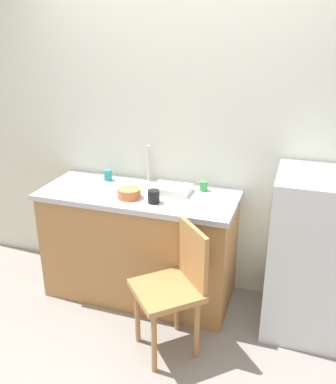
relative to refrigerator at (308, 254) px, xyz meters
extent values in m
plane|color=gray|center=(-1.00, -0.65, -0.58)|extent=(8.00, 8.00, 0.00)
cube|color=silver|center=(-1.00, 0.35, 0.63)|extent=(4.80, 0.10, 2.42)
cube|color=#A87542|center=(-1.26, 0.00, -0.16)|extent=(1.45, 0.60, 0.85)
cube|color=#B7B7BC|center=(-1.26, 0.00, 0.29)|extent=(1.49, 0.64, 0.04)
cylinder|color=#B7B7BC|center=(-1.27, 0.25, 0.45)|extent=(0.02, 0.02, 0.29)
cube|color=silver|center=(0.00, 0.00, 0.00)|extent=(0.52, 0.60, 1.17)
cylinder|color=#A87542|center=(-1.06, -0.55, -0.36)|extent=(0.04, 0.04, 0.45)
cylinder|color=#A87542|center=(-0.86, -0.77, -0.36)|extent=(0.04, 0.04, 0.45)
cylinder|color=#A87542|center=(-0.84, -0.35, -0.36)|extent=(0.04, 0.04, 0.45)
cylinder|color=#A87542|center=(-0.64, -0.57, -0.36)|extent=(0.04, 0.04, 0.45)
cube|color=#A87542|center=(-0.85, -0.56, -0.11)|extent=(0.57, 0.57, 0.04)
cube|color=#A87542|center=(-0.71, -0.43, 0.11)|extent=(0.26, 0.29, 0.40)
cube|color=white|center=(-1.01, 0.07, 0.33)|extent=(0.28, 0.20, 0.05)
cylinder|color=#C67042|center=(-1.28, -0.12, 0.34)|extent=(0.17, 0.17, 0.07)
cylinder|color=green|center=(-0.80, 0.18, 0.34)|extent=(0.06, 0.06, 0.07)
cylinder|color=teal|center=(-1.59, 0.17, 0.35)|extent=(0.07, 0.07, 0.09)
cylinder|color=black|center=(-1.08, -0.15, 0.35)|extent=(0.08, 0.08, 0.09)
camera|label=1|loc=(-0.13, -2.70, 1.47)|focal=39.07mm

